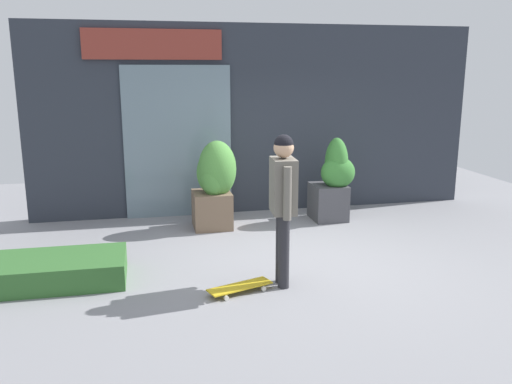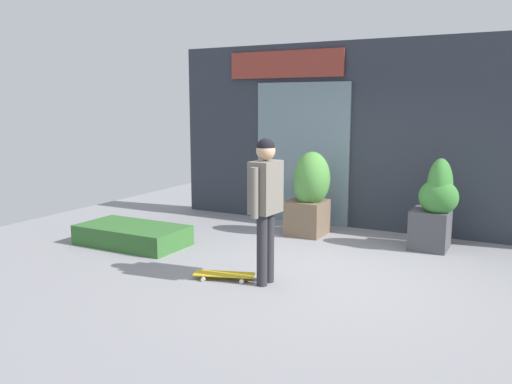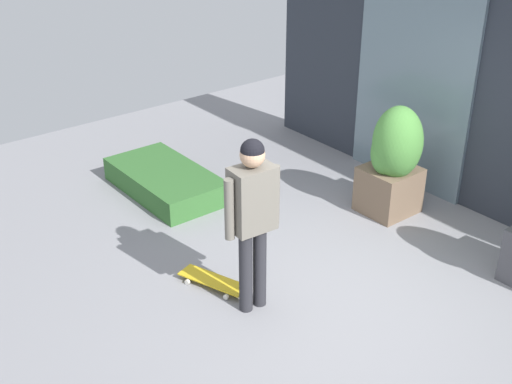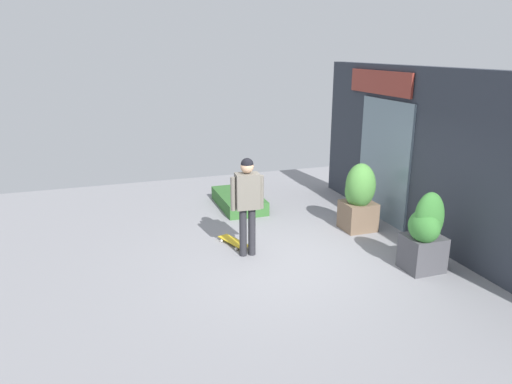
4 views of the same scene
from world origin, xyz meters
The scene contains 7 objects.
ground_plane centered at (0.00, 0.00, 0.00)m, with size 12.00×12.00×0.00m, color gray.
building_facade centered at (-0.07, 2.74, 1.61)m, with size 7.78×0.31×3.23m.
skateboarder centered at (-0.46, -0.72, 1.09)m, with size 0.29×0.59×1.77m.
skateboard centered at (-0.98, -0.83, 0.06)m, with size 0.79×0.46×0.08m.
planter_box_left centered at (1.09, 1.81, 0.65)m, with size 0.67×0.65×1.38m.
planter_box_right centered at (-0.90, 1.76, 0.74)m, with size 0.69×0.64×1.40m.
hedge_ledge centered at (-3.10, -0.10, 0.15)m, with size 1.69×0.90×0.30m, color #33662D.
Camera 4 is at (7.01, -3.07, 3.54)m, focal length 33.39 mm.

